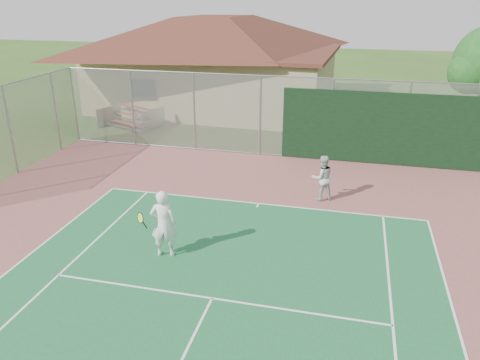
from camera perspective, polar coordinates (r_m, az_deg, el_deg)
name	(u,v)px	position (r m, az deg, el deg)	size (l,w,h in m)	color
back_fence	(333,123)	(20.05, 11.27, 6.86)	(20.08, 0.11, 3.53)	gray
side_fence_left	(10,131)	(20.29, -26.24, 5.41)	(0.08, 9.00, 3.50)	gray
clubhouse	(216,53)	(29.44, -2.97, 15.18)	(15.31, 10.57, 6.43)	tan
bleachers	(131,117)	(25.82, -13.20, 7.47)	(3.25, 2.54, 1.00)	maroon
player_white_front	(163,224)	(12.78, -9.33, -5.35)	(1.07, 0.74, 1.92)	silver
player_grey_back	(322,178)	(16.32, 9.98, 0.21)	(0.97, 0.89, 1.60)	#B4B6BA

